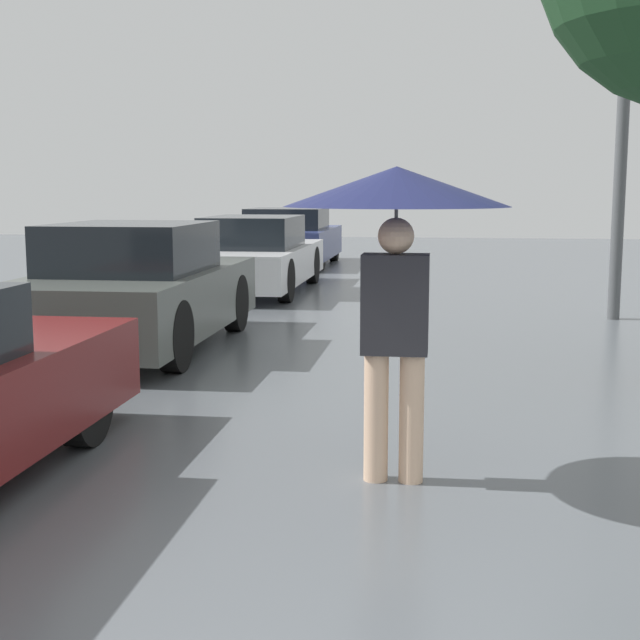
# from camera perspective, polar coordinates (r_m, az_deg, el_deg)

# --- Properties ---
(pedestrian) EXTENTS (1.26, 1.26, 1.80)m
(pedestrian) POSITION_cam_1_polar(r_m,az_deg,el_deg) (4.98, 4.90, 6.62)
(pedestrian) COLOR beige
(pedestrian) RESTS_ON ground_plane
(parked_car_second) EXTENTS (1.69, 3.89, 1.32)m
(parked_car_second) POSITION_cam_1_polar(r_m,az_deg,el_deg) (9.54, -11.61, 1.90)
(parked_car_second) COLOR #4C514C
(parked_car_second) RESTS_ON ground_plane
(parked_car_third) EXTENTS (1.63, 4.37, 1.23)m
(parked_car_third) POSITION_cam_1_polar(r_m,az_deg,el_deg) (14.53, -4.14, 4.09)
(parked_car_third) COLOR silver
(parked_car_third) RESTS_ON ground_plane
(parked_car_farthest) EXTENTS (1.89, 3.97, 1.24)m
(parked_car_farthest) POSITION_cam_1_polar(r_m,az_deg,el_deg) (19.59, -2.02, 5.24)
(parked_car_farthest) COLOR navy
(parked_car_farthest) RESTS_ON ground_plane
(street_lamp) EXTENTS (0.37, 0.37, 5.03)m
(street_lamp) POSITION_cam_1_polar(r_m,az_deg,el_deg) (12.07, 18.95, 14.92)
(street_lamp) COLOR #515456
(street_lamp) RESTS_ON ground_plane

